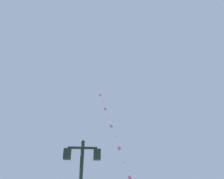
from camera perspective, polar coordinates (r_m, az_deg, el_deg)
The scene contains 2 objects.
twin_lantern_lamp_post at distance 9.31m, azimuth -7.63°, elevation -20.35°, with size 1.44×0.28×4.52m.
kite_train at distance 28.02m, azimuth 0.29°, elevation -10.27°, with size 4.41×13.70×20.08m.
Camera 1 is at (-1.01, -0.80, 1.81)m, focal length 37.33 mm.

